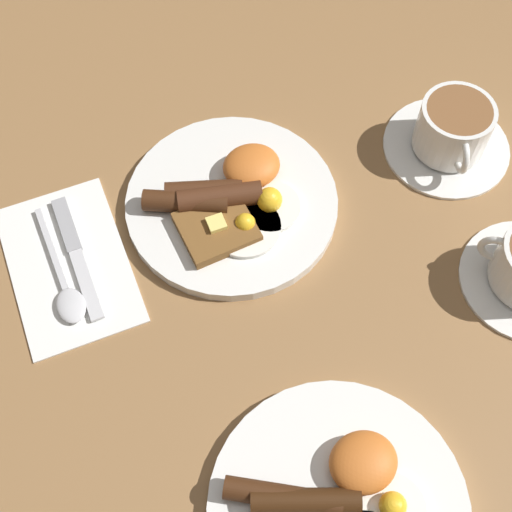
{
  "coord_description": "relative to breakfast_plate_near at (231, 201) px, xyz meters",
  "views": [
    {
      "loc": [
        0.16,
        0.44,
        0.72
      ],
      "look_at": [
        0.01,
        0.09,
        0.03
      ],
      "focal_mm": 50.0,
      "sensor_mm": 36.0,
      "label": 1
    }
  ],
  "objects": [
    {
      "name": "knife",
      "position": [
        0.19,
        -0.01,
        -0.01
      ],
      "size": [
        0.02,
        0.17,
        0.01
      ],
      "rotation": [
        0.0,
        0.0,
        1.56
      ],
      "color": "silver",
      "rests_on": "napkin"
    },
    {
      "name": "breakfast_plate_near",
      "position": [
        0.0,
        0.0,
        0.0
      ],
      "size": [
        0.25,
        0.25,
        0.05
      ],
      "color": "white",
      "rests_on": "ground_plane"
    },
    {
      "name": "teacup_near",
      "position": [
        -0.28,
        0.02,
        0.02
      ],
      "size": [
        0.16,
        0.16,
        0.07
      ],
      "color": "white",
      "rests_on": "ground_plane"
    },
    {
      "name": "breakfast_plate_far",
      "position": [
        0.03,
        0.36,
        -0.0
      ],
      "size": [
        0.25,
        0.25,
        0.05
      ],
      "color": "white",
      "rests_on": "ground_plane"
    },
    {
      "name": "napkin",
      "position": [
        0.2,
        -0.0,
        -0.01
      ],
      "size": [
        0.13,
        0.21,
        0.01
      ],
      "primitive_type": "cube",
      "rotation": [
        0.0,
        0.0,
        -0.02
      ],
      "color": "white",
      "rests_on": "ground_plane"
    },
    {
      "name": "spoon",
      "position": [
        0.21,
        0.04,
        -0.01
      ],
      "size": [
        0.03,
        0.16,
        0.01
      ],
      "rotation": [
        0.0,
        0.0,
        1.59
      ],
      "color": "silver",
      "rests_on": "napkin"
    },
    {
      "name": "ground_plane",
      "position": [
        -0.0,
        -0.0,
        -0.01
      ],
      "size": [
        3.0,
        3.0,
        0.0
      ],
      "primitive_type": "plane",
      "color": "olive"
    }
  ]
}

